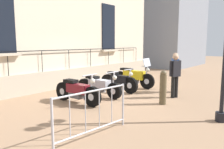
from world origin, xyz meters
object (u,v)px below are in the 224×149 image
at_px(motorcycle_yellow, 133,77).
at_px(pedestrian_walking, 175,70).
at_px(motorcycle_maroon, 77,91).
at_px(motorcycle_black, 119,82).
at_px(motorcycle_silver, 99,86).
at_px(crowd_barrier, 93,112).
at_px(bollard, 163,87).
at_px(pedestrian_standing, 175,73).

height_order(motorcycle_yellow, pedestrian_walking, pedestrian_walking).
height_order(motorcycle_maroon, motorcycle_black, motorcycle_maroon).
relative_size(motorcycle_silver, crowd_barrier, 1.07).
relative_size(motorcycle_black, pedestrian_walking, 1.18).
distance_m(motorcycle_silver, pedestrian_walking, 3.22).
bearing_deg(motorcycle_maroon, crowd_barrier, -36.01).
distance_m(motorcycle_silver, bollard, 2.50).
bearing_deg(motorcycle_maroon, motorcycle_black, 91.20).
height_order(bollard, pedestrian_standing, pedestrian_standing).
xyz_separation_m(motorcycle_maroon, motorcycle_black, (-0.05, 2.40, 0.00)).
bearing_deg(crowd_barrier, motorcycle_maroon, 143.99).
height_order(motorcycle_silver, motorcycle_black, motorcycle_silver).
height_order(motorcycle_yellow, pedestrian_standing, pedestrian_standing).
height_order(motorcycle_maroon, pedestrian_walking, pedestrian_walking).
xyz_separation_m(bollard, pedestrian_walking, (-0.45, 2.00, 0.35)).
height_order(motorcycle_silver, bollard, bollard).
bearing_deg(motorcycle_black, bollard, -16.42).
relative_size(bollard, pedestrian_standing, 0.70).
distance_m(motorcycle_silver, motorcycle_yellow, 2.35).
relative_size(pedestrian_standing, pedestrian_walking, 0.99).
bearing_deg(motorcycle_yellow, pedestrian_standing, -17.90).
bearing_deg(bollard, motorcycle_silver, -168.93).
relative_size(motorcycle_yellow, pedestrian_standing, 1.34).
distance_m(motorcycle_silver, crowd_barrier, 3.79).
xyz_separation_m(crowd_barrier, pedestrian_standing, (-0.06, 4.50, 0.35)).
relative_size(motorcycle_silver, motorcycle_black, 1.11).
height_order(motorcycle_yellow, bollard, motorcycle_yellow).
relative_size(motorcycle_silver, pedestrian_standing, 1.32).
distance_m(motorcycle_yellow, crowd_barrier, 5.76).
distance_m(motorcycle_yellow, pedestrian_standing, 2.48).
relative_size(motorcycle_maroon, motorcycle_yellow, 0.94).
bearing_deg(motorcycle_yellow, motorcycle_maroon, -88.74).
bearing_deg(motorcycle_maroon, bollard, 36.23).
distance_m(motorcycle_black, pedestrian_standing, 2.39).
relative_size(motorcycle_maroon, crowd_barrier, 1.02).
relative_size(motorcycle_yellow, pedestrian_walking, 1.33).
distance_m(motorcycle_maroon, bollard, 2.88).
bearing_deg(motorcycle_black, pedestrian_walking, 34.26).
xyz_separation_m(motorcycle_maroon, motorcycle_silver, (-0.13, 1.22, -0.01)).
distance_m(motorcycle_maroon, motorcycle_silver, 1.23).
bearing_deg(motorcycle_maroon, pedestrian_standing, 51.46).
bearing_deg(pedestrian_standing, motorcycle_black, -169.57).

